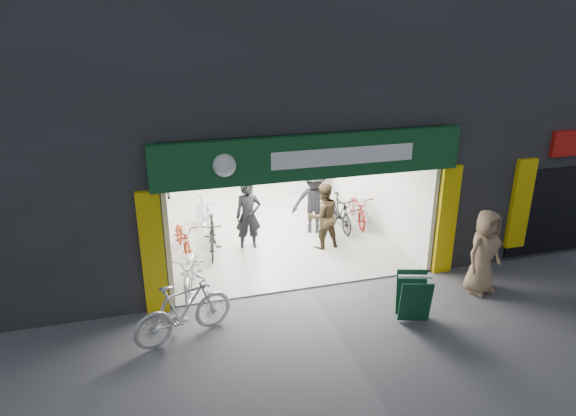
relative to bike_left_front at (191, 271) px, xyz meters
name	(u,v)px	position (x,y,z in m)	size (l,w,h in m)	color
ground	(309,289)	(2.50, -0.60, -0.50)	(60.00, 60.00, 0.00)	#56565B
building	(288,66)	(3.41, 4.39, 3.82)	(17.00, 10.27, 8.00)	#232326
bike_left_front	(191,271)	(0.00, 0.00, 0.00)	(0.66, 1.90, 1.00)	silver
bike_left_midfront	(212,237)	(0.70, 1.73, -0.01)	(0.46, 1.62, 0.97)	black
bike_left_midback	(183,237)	(0.00, 2.02, -0.07)	(0.57, 1.63, 0.86)	maroon
bike_left_back	(205,214)	(0.70, 3.27, 0.00)	(0.47, 1.65, 0.99)	#A6A6AB
bike_right_front	(340,212)	(4.36, 2.37, 0.01)	(0.47, 1.68, 1.01)	black
bike_right_mid	(357,209)	(5.00, 2.64, -0.05)	(0.60, 1.73, 0.91)	maroon
bike_right_back	(359,209)	(5.00, 2.52, -0.01)	(0.46, 1.64, 0.98)	silver
parked_bike	(184,310)	(-0.30, -1.70, 0.09)	(0.55, 1.95, 1.17)	#B2B2B7
customer_a	(248,216)	(1.65, 1.82, 0.40)	(0.66, 0.43, 1.80)	black
customer_b	(323,216)	(3.48, 1.33, 0.38)	(0.85, 0.67, 1.76)	#3D2F1C
customer_c	(314,202)	(3.56, 2.31, 0.42)	(1.19, 0.68, 1.84)	black
customer_d	(248,177)	(2.32, 5.10, 0.39)	(1.04, 0.43, 1.78)	#7D6648
pedestrian_near	(484,252)	(6.05, -1.71, 0.45)	(0.92, 0.60, 1.89)	#8F7153
sandwich_board	(413,296)	(4.09, -2.30, 0.02)	(0.76, 0.77, 0.94)	#0D3621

